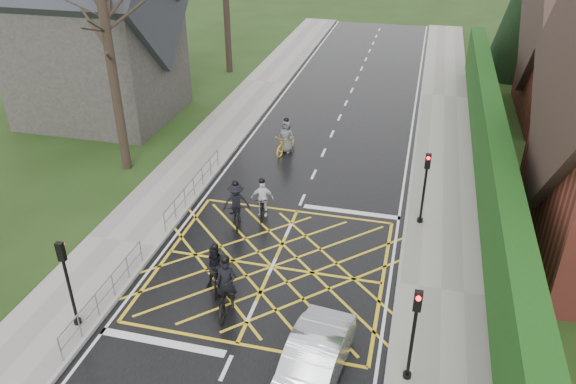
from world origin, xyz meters
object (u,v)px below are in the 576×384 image
at_px(cyclist_front, 262,202).
at_px(cyclist_rear, 226,292).
at_px(cyclist_lead, 286,140).
at_px(cyclist_mid, 236,207).
at_px(cyclist_back, 216,271).
at_px(car, 312,365).

bearing_deg(cyclist_front, cyclist_rear, -97.21).
bearing_deg(cyclist_lead, cyclist_mid, -80.21).
bearing_deg(cyclist_back, cyclist_rear, -70.71).
relative_size(cyclist_rear, car, 0.53).
height_order(cyclist_lead, car, cyclist_lead).
height_order(cyclist_mid, cyclist_front, cyclist_mid).
relative_size(cyclist_rear, cyclist_lead, 1.09).
relative_size(cyclist_rear, cyclist_back, 1.19).
distance_m(cyclist_rear, car, 4.11).
xyz_separation_m(cyclist_rear, cyclist_back, (-0.69, 0.92, 0.01)).
relative_size(cyclist_rear, cyclist_mid, 1.08).
relative_size(cyclist_front, car, 0.43).
xyz_separation_m(cyclist_front, cyclist_lead, (-0.56, 6.28, 0.01)).
bearing_deg(cyclist_back, car, -57.01).
bearing_deg(car, cyclist_rear, 150.67).
relative_size(cyclist_mid, car, 0.49).
bearing_deg(cyclist_mid, cyclist_front, 17.22).
xyz_separation_m(cyclist_back, car, (4.03, -3.32, 0.01)).
relative_size(cyclist_lead, car, 0.48).
distance_m(cyclist_back, cyclist_mid, 4.26).
bearing_deg(car, cyclist_mid, 128.52).
bearing_deg(cyclist_mid, cyclist_back, -102.67).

